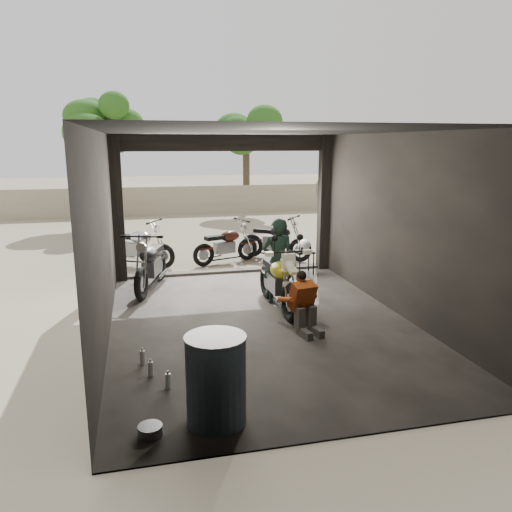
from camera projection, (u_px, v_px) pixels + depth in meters
name	position (u px, v px, depth m)	size (l,w,h in m)	color
ground	(261.00, 324.00, 8.52)	(80.00, 80.00, 0.00)	#7A6D56
garage	(254.00, 244.00, 8.75)	(7.00, 7.13, 3.20)	#2D2B28
boundary_wall	(184.00, 200.00, 21.66)	(18.00, 0.30, 1.20)	gray
tree_left	(105.00, 117.00, 18.81)	(2.20, 2.20, 5.60)	#382B1E
tree_right	(246.00, 130.00, 21.64)	(2.20, 2.20, 5.00)	#382B1E
main_bike	(278.00, 277.00, 9.13)	(0.77, 1.86, 1.24)	#E7E7C3
left_bike	(151.00, 261.00, 10.35)	(0.77, 1.87, 1.27)	black
outside_bike_a	(136.00, 243.00, 12.30)	(0.73, 1.77, 1.19)	black
outside_bike_b	(226.00, 242.00, 12.70)	(0.67, 1.63, 1.10)	#3E180F
outside_bike_c	(276.00, 238.00, 13.14)	(0.71, 1.73, 1.17)	black
rider	(278.00, 261.00, 9.43)	(0.60, 0.40, 1.66)	black
mechanic	(306.00, 305.00, 7.95)	(0.50, 0.68, 0.99)	#BF5019
stool	(304.00, 254.00, 11.66)	(0.40, 0.40, 0.56)	black
helmet	(305.00, 245.00, 11.56)	(0.30, 0.32, 0.29)	white
oil_drum	(216.00, 381.00, 5.39)	(0.65, 0.65, 1.01)	#3C5866
sign_post	(329.00, 204.00, 12.38)	(0.76, 0.08, 2.29)	black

